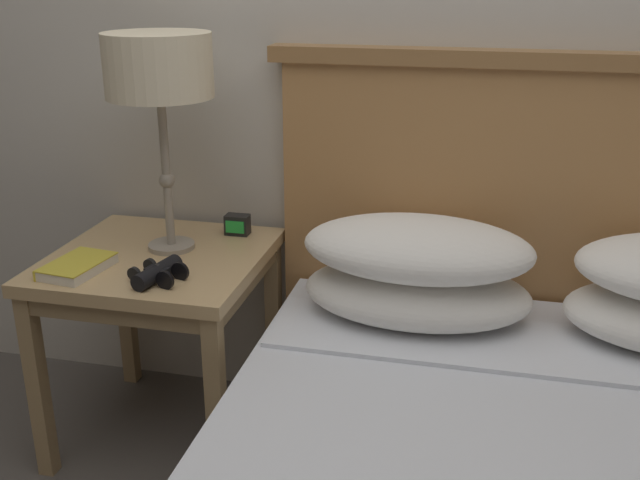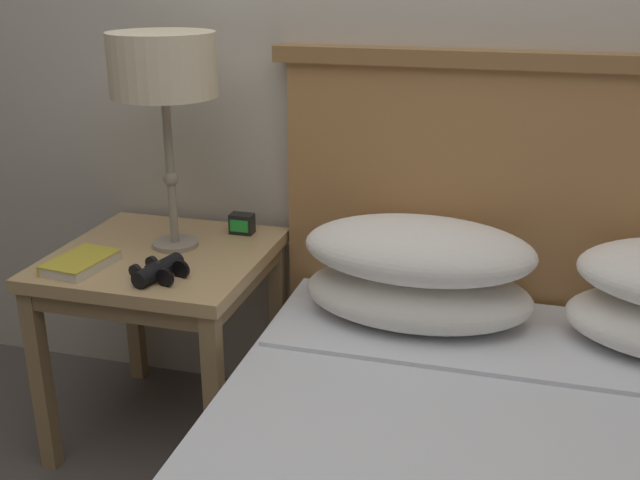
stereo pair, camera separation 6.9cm
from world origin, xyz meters
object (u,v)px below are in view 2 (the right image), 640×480
object	(u,v)px
nightstand	(163,277)
table_lamp	(163,70)
binoculars_pair	(159,270)
alarm_clock	(242,224)
book_on_nightstand	(80,263)

from	to	relation	value
nightstand	table_lamp	distance (m)	0.58
binoculars_pair	alarm_clock	xyz separation A→B (m)	(0.08, 0.38, 0.01)
nightstand	table_lamp	bearing A→B (deg)	69.52
table_lamp	alarm_clock	size ratio (longest dim) A/B	8.48
table_lamp	binoculars_pair	world-z (taller)	table_lamp
book_on_nightstand	table_lamp	bearing A→B (deg)	51.57
binoculars_pair	alarm_clock	distance (m)	0.39
binoculars_pair	table_lamp	bearing A→B (deg)	105.62
book_on_nightstand	alarm_clock	distance (m)	0.49
binoculars_pair	nightstand	bearing A→B (deg)	115.60
nightstand	binoculars_pair	distance (m)	0.22
table_lamp	alarm_clock	xyz separation A→B (m)	(0.14, 0.15, -0.46)
book_on_nightstand	alarm_clock	bearing A→B (deg)	49.41
book_on_nightstand	binoculars_pair	world-z (taller)	binoculars_pair
nightstand	alarm_clock	size ratio (longest dim) A/B	8.30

